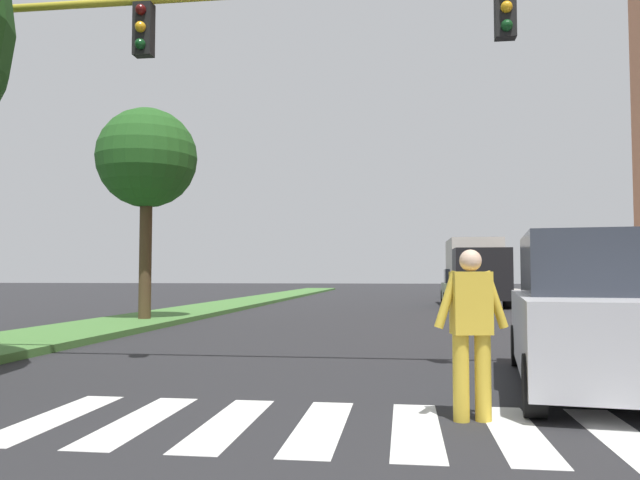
# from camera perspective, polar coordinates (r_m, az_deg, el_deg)

# --- Properties ---
(ground_plane) EXTENTS (140.00, 140.00, 0.00)m
(ground_plane) POSITION_cam_1_polar(r_m,az_deg,el_deg) (29.03, 7.83, -5.96)
(ground_plane) COLOR #262628
(crosswalk) EXTENTS (7.65, 2.20, 0.01)m
(crosswalk) POSITION_cam_1_polar(r_m,az_deg,el_deg) (6.15, 8.74, -16.63)
(crosswalk) COLOR silver
(crosswalk) RESTS_ON ground_plane
(median_strip) EXTENTS (2.68, 64.00, 0.15)m
(median_strip) POSITION_cam_1_polar(r_m,az_deg,el_deg) (28.11, -8.45, -5.89)
(median_strip) COLOR #477A38
(median_strip) RESTS_ON ground_plane
(tree_mid) EXTENTS (2.95, 2.95, 6.22)m
(tree_mid) POSITION_cam_1_polar(r_m,az_deg,el_deg) (19.44, -15.46, 7.05)
(tree_mid) COLOR #4C3823
(tree_mid) RESTS_ON median_strip
(sidewalk_right) EXTENTS (3.00, 64.00, 0.15)m
(sidewalk_right) POSITION_cam_1_polar(r_m,az_deg,el_deg) (28.39, 25.52, -5.60)
(sidewalk_right) COLOR #9E9991
(sidewalk_right) RESTS_ON ground_plane
(traffic_light_gantry) EXTENTS (9.65, 0.30, 6.00)m
(traffic_light_gantry) POSITION_cam_1_polar(r_m,az_deg,el_deg) (10.00, -15.73, 14.12)
(traffic_light_gantry) COLOR gold
(traffic_light_gantry) RESTS_ON median_strip
(pedestrian_performer) EXTENTS (0.75, 0.31, 1.69)m
(pedestrian_performer) POSITION_cam_1_polar(r_m,az_deg,el_deg) (6.44, 13.59, -7.59)
(pedestrian_performer) COLOR gold
(pedestrian_performer) RESTS_ON ground_plane
(suv_crossing) EXTENTS (2.52, 4.81, 1.97)m
(suv_crossing) POSITION_cam_1_polar(r_m,az_deg,el_deg) (8.76, 23.74, -6.23)
(suv_crossing) COLOR #B7B7BC
(suv_crossing) RESTS_ON ground_plane
(sedan_midblock) EXTENTS (2.02, 4.54, 1.69)m
(sedan_midblock) POSITION_cam_1_polar(r_m,az_deg,el_deg) (30.62, 12.80, -4.29)
(sedan_midblock) COLOR gray
(sedan_midblock) RESTS_ON ground_plane
(sedan_distant) EXTENTS (2.14, 4.54, 1.69)m
(sedan_distant) POSITION_cam_1_polar(r_m,az_deg,el_deg) (40.59, 13.11, -3.99)
(sedan_distant) COLOR #474C51
(sedan_distant) RESTS_ON ground_plane
(truck_box_delivery) EXTENTS (2.40, 6.20, 3.10)m
(truck_box_delivery) POSITION_cam_1_polar(r_m,az_deg,el_deg) (29.73, 13.95, -2.68)
(truck_box_delivery) COLOR black
(truck_box_delivery) RESTS_ON ground_plane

